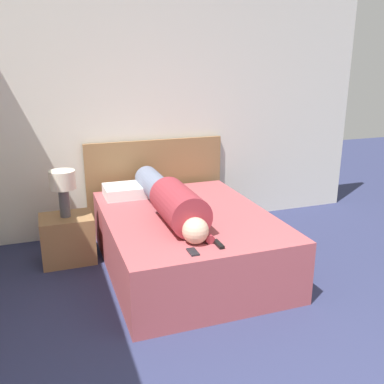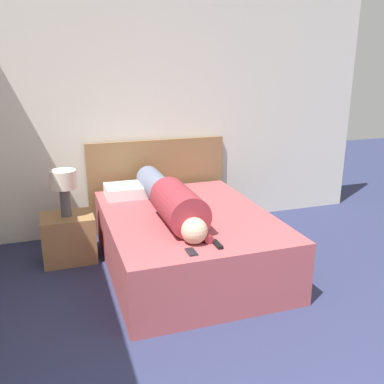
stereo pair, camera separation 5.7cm
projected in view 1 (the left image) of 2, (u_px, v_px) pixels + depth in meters
name	position (u px, v px, depth m)	size (l,w,h in m)	color
wall_back	(160.00, 116.00, 4.79)	(5.03, 0.06, 2.60)	silver
bed	(187.00, 241.00, 4.02)	(1.46, 1.93, 0.54)	#A84C51
headboard	(156.00, 185.00, 4.93)	(1.58, 0.04, 1.05)	olive
nightstand	(68.00, 239.00, 4.17)	(0.50, 0.41, 0.46)	olive
table_lamp	(63.00, 185.00, 4.01)	(0.24, 0.24, 0.45)	#4C4C51
person_lying	(171.00, 200.00, 3.85)	(0.34, 1.67, 0.34)	#DBB293
pillow_near_headboard	(132.00, 190.00, 4.45)	(0.57, 0.36, 0.12)	white
tv_remote	(218.00, 244.00, 3.25)	(0.04, 0.15, 0.02)	black
cell_phone	(193.00, 252.00, 3.13)	(0.06, 0.13, 0.01)	black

